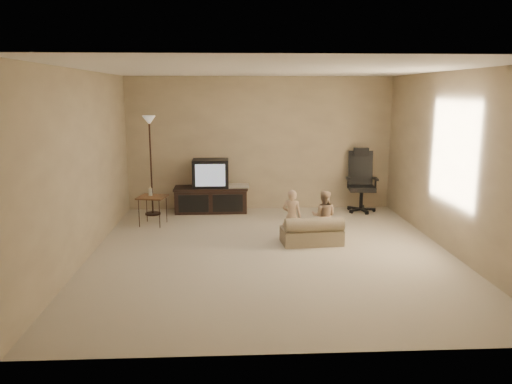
% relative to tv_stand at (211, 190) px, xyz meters
% --- Properties ---
extents(floor, '(5.50, 5.50, 0.00)m').
position_rel_tv_stand_xyz_m(floor, '(0.92, -2.49, -0.41)').
color(floor, '#BEB497').
rests_on(floor, ground).
extents(room_shell, '(5.50, 5.50, 5.50)m').
position_rel_tv_stand_xyz_m(room_shell, '(0.92, -2.49, 1.11)').
color(room_shell, white).
rests_on(room_shell, floor).
extents(tv_stand, '(1.39, 0.51, 0.99)m').
position_rel_tv_stand_xyz_m(tv_stand, '(0.00, 0.00, 0.00)').
color(tv_stand, black).
rests_on(tv_stand, floor).
extents(office_chair, '(0.59, 0.63, 1.18)m').
position_rel_tv_stand_xyz_m(office_chair, '(2.81, -0.07, 0.01)').
color(office_chair, black).
rests_on(office_chair, floor).
extents(side_table, '(0.53, 0.53, 0.67)m').
position_rel_tv_stand_xyz_m(side_table, '(-0.96, -0.87, 0.07)').
color(side_table, brown).
rests_on(side_table, floor).
extents(floor_lamp, '(0.28, 0.28, 1.80)m').
position_rel_tv_stand_xyz_m(floor_lamp, '(-1.07, -0.16, 0.90)').
color(floor_lamp, black).
rests_on(floor_lamp, floor).
extents(child_sofa, '(0.91, 0.57, 0.43)m').
position_rel_tv_stand_xyz_m(child_sofa, '(1.56, -2.12, -0.24)').
color(child_sofa, gray).
rests_on(child_sofa, floor).
extents(toddler_left, '(0.34, 0.29, 0.80)m').
position_rel_tv_stand_xyz_m(toddler_left, '(1.27, -1.99, -0.01)').
color(toddler_left, tan).
rests_on(toddler_left, floor).
extents(toddler_right, '(0.41, 0.30, 0.77)m').
position_rel_tv_stand_xyz_m(toddler_right, '(1.76, -1.95, -0.03)').
color(toddler_right, tan).
rests_on(toddler_right, floor).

